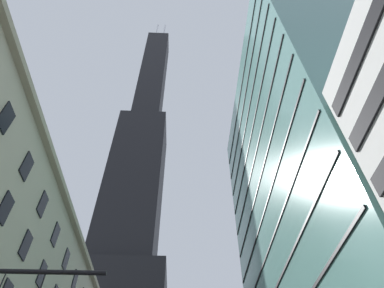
{
  "coord_description": "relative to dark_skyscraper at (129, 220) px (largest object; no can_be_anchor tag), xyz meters",
  "views": [
    {
      "loc": [
        1.85,
        -7.18,
        1.78
      ],
      "look_at": [
        2.67,
        14.52,
        25.76
      ],
      "focal_mm": 31.28,
      "sensor_mm": 36.0,
      "label": 1
    }
  ],
  "objects": [
    {
      "name": "dark_skyscraper",
      "position": [
        0.0,
        0.0,
        0.0
      ],
      "size": [
        27.25,
        27.25,
        226.51
      ],
      "color": "black",
      "rests_on": "ground"
    },
    {
      "name": "glass_office_midrise",
      "position": [
        36.29,
        -64.28,
        -40.8
      ],
      "size": [
        19.68,
        34.63,
        52.68
      ],
      "color": "slate",
      "rests_on": "ground"
    }
  ]
}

